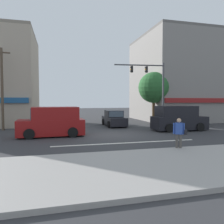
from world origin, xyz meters
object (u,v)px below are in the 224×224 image
object	(u,v)px
street_tree	(154,88)
van_waiting_far	(178,119)
traffic_light_mast	(153,84)
utility_pole_near_left	(2,88)
van_crossing_center	(53,122)
sedan_crossing_leftbound	(114,119)
pedestrian_foreground_with_bag	(179,132)

from	to	relation	value
street_tree	van_waiting_far	xyz separation A→B (m)	(-0.25, -5.45, -2.99)
traffic_light_mast	utility_pole_near_left	bearing A→B (deg)	175.48
van_waiting_far	van_crossing_center	world-z (taller)	same
street_tree	van_crossing_center	world-z (taller)	street_tree
traffic_light_mast	van_crossing_center	distance (m)	10.44
utility_pole_near_left	sedan_crossing_leftbound	distance (m)	10.60
sedan_crossing_leftbound	van_crossing_center	world-z (taller)	van_crossing_center
traffic_light_mast	sedan_crossing_leftbound	distance (m)	5.22
utility_pole_near_left	van_crossing_center	world-z (taller)	utility_pole_near_left
van_waiting_far	pedestrian_foreground_with_bag	bearing A→B (deg)	-120.88
van_waiting_far	pedestrian_foreground_with_bag	size ratio (longest dim) A/B	2.76
traffic_light_mast	van_waiting_far	size ratio (longest dim) A/B	1.34
street_tree	utility_pole_near_left	distance (m)	14.99
van_crossing_center	utility_pole_near_left	bearing A→B (deg)	133.91
van_crossing_center	pedestrian_foreground_with_bag	xyz separation A→B (m)	(6.30, -6.36, -0.05)
van_crossing_center	pedestrian_foreground_with_bag	size ratio (longest dim) A/B	2.79
sedan_crossing_leftbound	traffic_light_mast	bearing A→B (deg)	-27.64
sedan_crossing_leftbound	van_waiting_far	size ratio (longest dim) A/B	0.89
street_tree	van_crossing_center	distance (m)	12.61
van_crossing_center	van_waiting_far	bearing A→B (deg)	3.01
sedan_crossing_leftbound	van_crossing_center	size ratio (longest dim) A/B	0.88
street_tree	sedan_crossing_leftbound	world-z (taller)	street_tree
traffic_light_mast	pedestrian_foreground_with_bag	distance (m)	10.65
pedestrian_foreground_with_bag	street_tree	bearing A→B (deg)	70.49
utility_pole_near_left	pedestrian_foreground_with_bag	bearing A→B (deg)	-45.59
van_crossing_center	pedestrian_foreground_with_bag	distance (m)	8.95
sedan_crossing_leftbound	van_waiting_far	world-z (taller)	van_waiting_far
utility_pole_near_left	van_waiting_far	world-z (taller)	utility_pole_near_left
traffic_light_mast	sedan_crossing_leftbound	world-z (taller)	traffic_light_mast
traffic_light_mast	van_crossing_center	world-z (taller)	traffic_light_mast
street_tree	van_crossing_center	bearing A→B (deg)	-150.68
van_crossing_center	traffic_light_mast	bearing A→B (deg)	19.43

